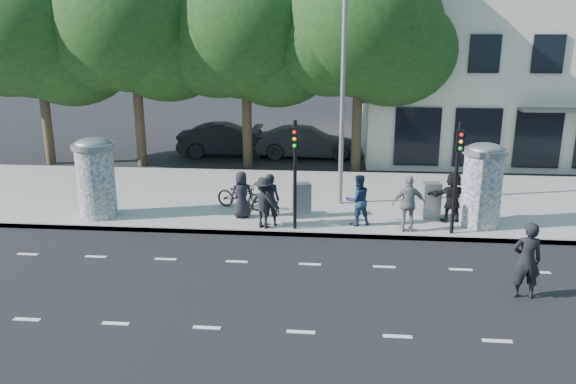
# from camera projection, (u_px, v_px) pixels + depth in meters

# --- Properties ---
(ground) EXTENTS (120.00, 120.00, 0.00)m
(ground) POSITION_uv_depth(u_px,v_px,m) (307.00, 287.00, 13.84)
(ground) COLOR black
(ground) RESTS_ON ground
(sidewalk) EXTENTS (40.00, 8.00, 0.15)m
(sidewalk) POSITION_uv_depth(u_px,v_px,m) (318.00, 198.00, 21.00)
(sidewalk) COLOR gray
(sidewalk) RESTS_ON ground
(curb) EXTENTS (40.00, 0.10, 0.16)m
(curb) POSITION_uv_depth(u_px,v_px,m) (313.00, 235.00, 17.22)
(curb) COLOR slate
(curb) RESTS_ON ground
(lane_dash_near) EXTENTS (32.00, 0.12, 0.01)m
(lane_dash_near) POSITION_uv_depth(u_px,v_px,m) (301.00, 332.00, 11.73)
(lane_dash_near) COLOR silver
(lane_dash_near) RESTS_ON ground
(lane_dash_far) EXTENTS (32.00, 0.12, 0.01)m
(lane_dash_far) POSITION_uv_depth(u_px,v_px,m) (310.00, 264.00, 15.18)
(lane_dash_far) COLOR silver
(lane_dash_far) RESTS_ON ground
(ad_column_left) EXTENTS (1.36, 1.36, 2.65)m
(ad_column_left) POSITION_uv_depth(u_px,v_px,m) (96.00, 176.00, 18.35)
(ad_column_left) COLOR beige
(ad_column_left) RESTS_ON sidewalk
(ad_column_right) EXTENTS (1.36, 1.36, 2.65)m
(ad_column_right) POSITION_uv_depth(u_px,v_px,m) (482.00, 183.00, 17.48)
(ad_column_right) COLOR beige
(ad_column_right) RESTS_ON sidewalk
(traffic_pole_near) EXTENTS (0.22, 0.31, 3.40)m
(traffic_pole_near) POSITION_uv_depth(u_px,v_px,m) (295.00, 164.00, 16.92)
(traffic_pole_near) COLOR black
(traffic_pole_near) RESTS_ON sidewalk
(traffic_pole_far) EXTENTS (0.22, 0.31, 3.40)m
(traffic_pole_far) POSITION_uv_depth(u_px,v_px,m) (457.00, 167.00, 16.50)
(traffic_pole_far) COLOR black
(traffic_pole_far) RESTS_ON sidewalk
(street_lamp) EXTENTS (0.25, 0.93, 8.00)m
(street_lamp) POSITION_uv_depth(u_px,v_px,m) (343.00, 72.00, 18.82)
(street_lamp) COLOR slate
(street_lamp) RESTS_ON sidewalk
(tree_far_left) EXTENTS (7.20, 7.20, 9.26)m
(tree_far_left) POSITION_uv_depth(u_px,v_px,m) (36.00, 30.00, 25.26)
(tree_far_left) COLOR #38281C
(tree_far_left) RESTS_ON ground
(tree_mid_left) EXTENTS (7.20, 7.20, 9.57)m
(tree_mid_left) POSITION_uv_depth(u_px,v_px,m) (133.00, 22.00, 24.78)
(tree_mid_left) COLOR #38281C
(tree_mid_left) RESTS_ON ground
(tree_near_left) EXTENTS (6.80, 6.80, 8.97)m
(tree_near_left) POSITION_uv_depth(u_px,v_px,m) (245.00, 33.00, 24.66)
(tree_near_left) COLOR #38281C
(tree_near_left) RESTS_ON ground
(tree_center) EXTENTS (7.00, 7.00, 9.30)m
(tree_center) POSITION_uv_depth(u_px,v_px,m) (360.00, 27.00, 23.78)
(tree_center) COLOR #38281C
(tree_center) RESTS_ON ground
(building) EXTENTS (20.30, 15.85, 12.00)m
(building) POSITION_uv_depth(u_px,v_px,m) (550.00, 34.00, 30.33)
(building) COLOR #BAB29C
(building) RESTS_ON ground
(ped_a) EXTENTS (0.89, 0.75, 1.55)m
(ped_a) POSITION_uv_depth(u_px,v_px,m) (242.00, 195.00, 18.41)
(ped_a) COLOR black
(ped_a) RESTS_ON sidewalk
(ped_b) EXTENTS (0.64, 0.44, 1.68)m
(ped_b) POSITION_uv_depth(u_px,v_px,m) (270.00, 200.00, 17.64)
(ped_b) COLOR black
(ped_b) RESTS_ON sidewalk
(ped_c) EXTENTS (0.96, 0.86, 1.63)m
(ped_c) POSITION_uv_depth(u_px,v_px,m) (358.00, 200.00, 17.67)
(ped_c) COLOR navy
(ped_c) RESTS_ON sidewalk
(ped_d) EXTENTS (1.19, 0.94, 1.61)m
(ped_d) POSITION_uv_depth(u_px,v_px,m) (264.00, 203.00, 17.43)
(ped_d) COLOR black
(ped_d) RESTS_ON sidewalk
(ped_e) EXTENTS (1.08, 0.69, 1.75)m
(ped_e) POSITION_uv_depth(u_px,v_px,m) (409.00, 204.00, 17.06)
(ped_e) COLOR gray
(ped_e) RESTS_ON sidewalk
(ped_f) EXTENTS (1.59, 0.73, 1.65)m
(ped_f) POSITION_uv_depth(u_px,v_px,m) (452.00, 197.00, 17.97)
(ped_f) COLOR black
(ped_f) RESTS_ON sidewalk
(man_road) EXTENTS (0.69, 0.46, 1.86)m
(man_road) POSITION_uv_depth(u_px,v_px,m) (527.00, 260.00, 13.07)
(man_road) COLOR black
(man_road) RESTS_ON ground
(bicycle) EXTENTS (1.18, 1.92, 0.95)m
(bicycle) POSITION_uv_depth(u_px,v_px,m) (241.00, 195.00, 19.42)
(bicycle) COLOR black
(bicycle) RESTS_ON sidewalk
(cabinet_left) EXTENTS (0.65, 0.54, 1.16)m
(cabinet_left) POSITION_uv_depth(u_px,v_px,m) (302.00, 200.00, 18.49)
(cabinet_left) COLOR slate
(cabinet_left) RESTS_ON sidewalk
(cabinet_right) EXTENTS (0.60, 0.46, 1.19)m
(cabinet_right) POSITION_uv_depth(u_px,v_px,m) (431.00, 200.00, 18.41)
(cabinet_right) COLOR gray
(cabinet_right) RESTS_ON sidewalk
(car_mid) EXTENTS (2.21, 5.11, 1.64)m
(car_mid) POSITION_uv_depth(u_px,v_px,m) (227.00, 140.00, 28.53)
(car_mid) COLOR black
(car_mid) RESTS_ON ground
(car_right) EXTENTS (2.34, 5.43, 1.56)m
(car_right) POSITION_uv_depth(u_px,v_px,m) (307.00, 141.00, 28.39)
(car_right) COLOR #4D5054
(car_right) RESTS_ON ground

